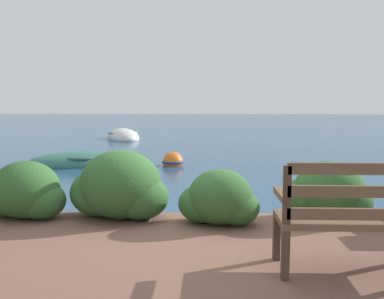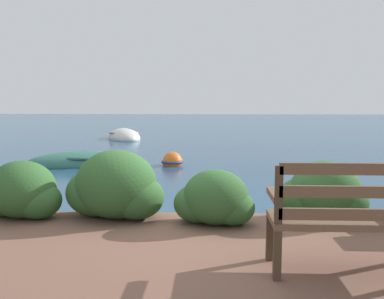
{
  "view_description": "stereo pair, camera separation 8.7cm",
  "coord_description": "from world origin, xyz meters",
  "px_view_note": "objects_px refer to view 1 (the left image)",
  "views": [
    {
      "loc": [
        0.23,
        -5.17,
        1.62
      ],
      "look_at": [
        -0.18,
        6.9,
        0.19
      ],
      "focal_mm": 40.0,
      "sensor_mm": 36.0,
      "label": 1
    },
    {
      "loc": [
        0.32,
        -5.16,
        1.62
      ],
      "look_at": [
        -0.18,
        6.9,
        0.19
      ],
      "focal_mm": 40.0,
      "sensor_mm": 36.0,
      "label": 2
    }
  ],
  "objects_px": {
    "park_bench": "(355,215)",
    "rowboat_nearest": "(80,163)",
    "rowboat_mid": "(123,137)",
    "mooring_buoy": "(173,162)"
  },
  "relations": [
    {
      "from": "park_bench",
      "to": "rowboat_nearest",
      "type": "xyz_separation_m",
      "value": [
        -4.28,
        6.84,
        -0.65
      ]
    },
    {
      "from": "rowboat_nearest",
      "to": "mooring_buoy",
      "type": "bearing_deg",
      "value": -15.95
    },
    {
      "from": "mooring_buoy",
      "to": "rowboat_nearest",
      "type": "bearing_deg",
      "value": -177.11
    },
    {
      "from": "rowboat_mid",
      "to": "mooring_buoy",
      "type": "relative_size",
      "value": 5.15
    },
    {
      "from": "rowboat_mid",
      "to": "park_bench",
      "type": "bearing_deg",
      "value": -5.05
    },
    {
      "from": "rowboat_nearest",
      "to": "rowboat_mid",
      "type": "distance_m",
      "value": 6.97
    },
    {
      "from": "rowboat_nearest",
      "to": "park_bench",
      "type": "bearing_deg",
      "value": -76.8
    },
    {
      "from": "park_bench",
      "to": "mooring_buoy",
      "type": "bearing_deg",
      "value": 102.06
    },
    {
      "from": "rowboat_nearest",
      "to": "mooring_buoy",
      "type": "height_order",
      "value": "rowboat_nearest"
    },
    {
      "from": "rowboat_mid",
      "to": "mooring_buoy",
      "type": "height_order",
      "value": "rowboat_mid"
    }
  ]
}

